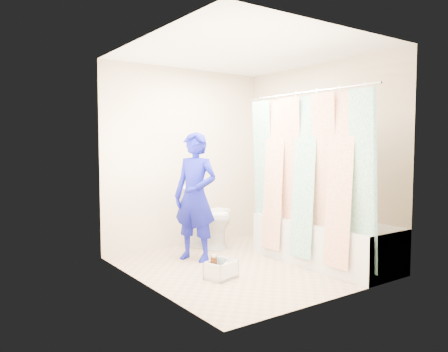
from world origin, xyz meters
TOP-DOWN VIEW (x-y plane):
  - floor at (0.00, 0.00)m, footprint 2.60×2.60m
  - ceiling at (0.00, 0.00)m, footprint 2.40×2.60m
  - wall_back at (0.00, 1.30)m, footprint 2.40×0.02m
  - wall_front at (0.00, -1.30)m, footprint 2.40×0.02m
  - wall_left at (-1.20, 0.00)m, footprint 0.02×2.60m
  - wall_right at (1.20, 0.00)m, footprint 0.02×2.60m
  - bathtub at (0.85, -0.43)m, footprint 0.70×1.75m
  - curtain_rod at (0.52, -0.43)m, footprint 0.02×1.90m
  - shower_curtain at (0.52, -0.43)m, footprint 0.06×1.75m
  - toilet at (0.16, 1.08)m, footprint 0.67×0.91m
  - tank_lid at (0.19, 0.95)m, footprint 0.55×0.35m
  - tank_internals at (0.05, 1.28)m, footprint 0.20×0.09m
  - plumber at (-0.30, 0.57)m, footprint 0.58×0.66m
  - cleaning_caddy at (-0.46, -0.22)m, footprint 0.35×0.31m

SIDE VIEW (x-z plane):
  - floor at x=0.00m, z-range 0.00..0.00m
  - cleaning_caddy at x=-0.46m, z-range -0.03..0.20m
  - bathtub at x=0.85m, z-range 0.02..0.52m
  - toilet at x=0.16m, z-range 0.00..0.84m
  - tank_lid at x=0.19m, z-range 0.47..0.51m
  - plumber at x=-0.30m, z-range 0.00..1.53m
  - tank_internals at x=0.05m, z-range 0.69..0.96m
  - shower_curtain at x=0.52m, z-range 0.12..1.92m
  - wall_back at x=0.00m, z-range 0.00..2.40m
  - wall_front at x=0.00m, z-range 0.00..2.40m
  - wall_left at x=-1.20m, z-range 0.00..2.40m
  - wall_right at x=1.20m, z-range 0.00..2.40m
  - curtain_rod at x=0.52m, z-range 1.94..1.96m
  - ceiling at x=0.00m, z-range 2.39..2.41m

